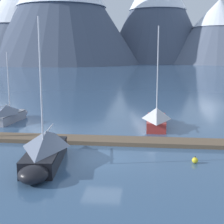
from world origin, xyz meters
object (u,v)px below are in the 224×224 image
(sailboat_nearest_berth, at_px, (10,114))
(sailboat_mid_dock_port, at_px, (156,117))
(mooring_buoy_channel_marker, at_px, (195,160))
(sailboat_second_berth, at_px, (45,150))

(sailboat_nearest_berth, height_order, sailboat_mid_dock_port, sailboat_mid_dock_port)
(mooring_buoy_channel_marker, bearing_deg, sailboat_mid_dock_port, 102.28)
(mooring_buoy_channel_marker, bearing_deg, sailboat_second_berth, -172.81)
(sailboat_mid_dock_port, bearing_deg, sailboat_second_berth, -122.54)
(sailboat_nearest_berth, height_order, mooring_buoy_channel_marker, sailboat_nearest_berth)
(sailboat_nearest_berth, xyz_separation_m, sailboat_mid_dock_port, (14.32, -0.80, 0.09))
(sailboat_mid_dock_port, bearing_deg, sailboat_nearest_berth, 176.79)
(sailboat_nearest_berth, bearing_deg, sailboat_mid_dock_port, -3.21)
(sailboat_second_berth, bearing_deg, sailboat_mid_dock_port, 57.46)
(sailboat_nearest_berth, distance_m, sailboat_second_berth, 13.91)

